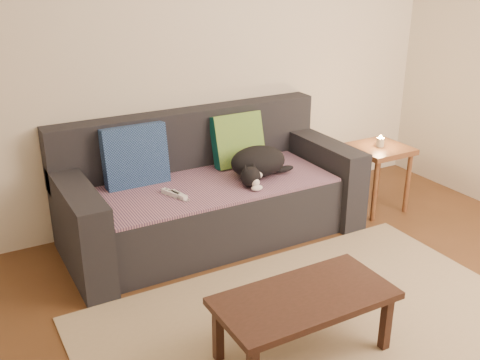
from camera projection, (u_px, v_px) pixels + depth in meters
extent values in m
plane|color=brown|center=(344.00, 356.00, 2.90)|extent=(4.50, 4.50, 0.00)
cube|color=beige|center=(180.00, 48.00, 4.03)|extent=(4.50, 0.04, 2.60)
cube|color=#232328|center=(214.00, 211.00, 4.04)|extent=(1.70, 0.78, 0.42)
cube|color=#232328|center=(189.00, 139.00, 4.20)|extent=(2.10, 0.18, 0.45)
cube|color=#232328|center=(80.00, 229.00, 3.57)|extent=(0.20, 0.90, 0.60)
cube|color=#232328|center=(321.00, 176.00, 4.43)|extent=(0.20, 0.90, 0.60)
cube|color=#3C294D|center=(214.00, 184.00, 3.94)|extent=(1.66, 0.74, 0.02)
cube|color=#102345|center=(135.00, 158.00, 3.86)|extent=(0.44, 0.17, 0.46)
cube|color=#0A453E|center=(238.00, 140.00, 4.22)|extent=(0.40, 0.20, 0.41)
ellipsoid|color=black|center=(258.00, 161.00, 4.02)|extent=(0.47, 0.38, 0.22)
sphere|color=black|center=(250.00, 177.00, 3.84)|extent=(0.17, 0.17, 0.14)
sphere|color=white|center=(255.00, 183.00, 3.80)|extent=(0.07, 0.07, 0.06)
ellipsoid|color=black|center=(284.00, 169.00, 4.07)|extent=(0.17, 0.09, 0.05)
cube|color=white|center=(171.00, 193.00, 3.73)|extent=(0.09, 0.15, 0.03)
cube|color=white|center=(179.00, 195.00, 3.69)|extent=(0.07, 0.15, 0.03)
cube|color=brown|center=(380.00, 149.00, 4.40)|extent=(0.42, 0.42, 0.04)
cylinder|color=brown|center=(375.00, 192.00, 4.29)|extent=(0.04, 0.04, 0.49)
cylinder|color=brown|center=(408.00, 183.00, 4.44)|extent=(0.04, 0.04, 0.49)
cylinder|color=brown|center=(346.00, 177.00, 4.56)|extent=(0.04, 0.04, 0.49)
cylinder|color=brown|center=(378.00, 170.00, 4.72)|extent=(0.04, 0.04, 0.49)
cylinder|color=beige|center=(380.00, 142.00, 4.38)|extent=(0.06, 0.06, 0.07)
sphere|color=#FFBF59|center=(381.00, 137.00, 4.37)|extent=(0.02, 0.02, 0.02)
cube|color=tan|center=(327.00, 339.00, 3.02)|extent=(2.50, 1.80, 0.01)
cube|color=black|center=(305.00, 298.00, 2.78)|extent=(0.90, 0.45, 0.04)
cube|color=black|center=(386.00, 323.00, 2.89)|extent=(0.05, 0.05, 0.33)
cube|color=black|center=(218.00, 334.00, 2.81)|extent=(0.05, 0.05, 0.33)
cube|color=black|center=(343.00, 291.00, 3.17)|extent=(0.05, 0.05, 0.33)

